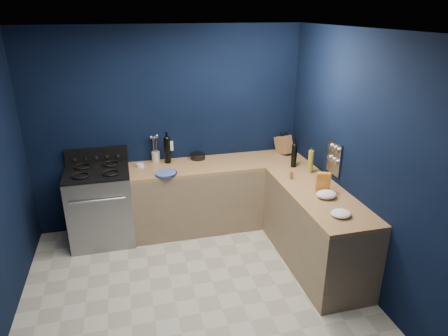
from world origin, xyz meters
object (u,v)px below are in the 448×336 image
object	(u,v)px
utensil_crock	(156,157)
crouton_bag	(323,182)
gas_range	(101,207)
plate_stack	(166,174)
knife_block	(284,145)

from	to	relation	value
utensil_crock	crouton_bag	size ratio (longest dim) A/B	0.61
gas_range	plate_stack	xyz separation A→B (m)	(0.81, -0.22, 0.46)
utensil_crock	knife_block	size ratio (longest dim) A/B	0.55
gas_range	knife_block	world-z (taller)	knife_block
gas_range	crouton_bag	world-z (taller)	crouton_bag
plate_stack	utensil_crock	bearing A→B (deg)	98.30
utensil_crock	crouton_bag	world-z (taller)	crouton_bag
gas_range	utensil_crock	bearing A→B (deg)	20.16
gas_range	plate_stack	bearing A→B (deg)	-15.25
gas_range	crouton_bag	size ratio (longest dim) A/B	4.19
knife_block	plate_stack	bearing A→B (deg)	173.21
gas_range	plate_stack	world-z (taller)	plate_stack
gas_range	utensil_crock	distance (m)	0.93
plate_stack	utensil_crock	size ratio (longest dim) A/B	1.86
plate_stack	crouton_bag	xyz separation A→B (m)	(1.61, -0.89, 0.09)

